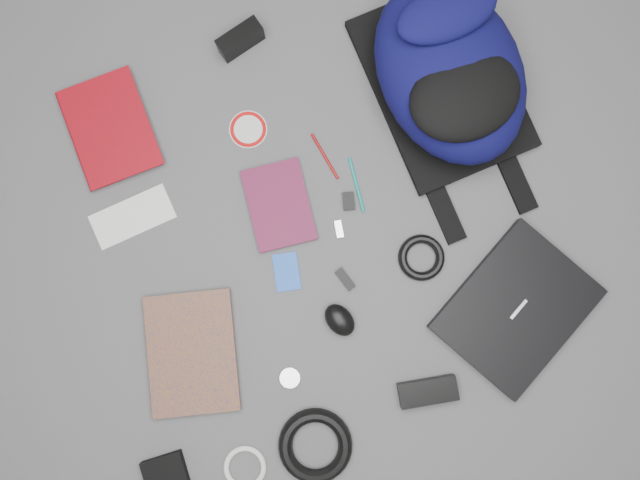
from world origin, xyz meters
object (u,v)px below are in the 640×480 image
object	(u,v)px
compact_camera	(240,40)
backpack	(450,72)
textbook_red	(73,143)
dvd_case	(279,205)
laptop	(516,309)
pouch	(166,477)
comic_book	(148,358)
power_brick	(428,391)
mouse	(340,320)

from	to	relation	value
compact_camera	backpack	bearing A→B (deg)	-46.27
textbook_red	dvd_case	xyz separation A→B (m)	(0.42, -0.29, -0.01)
textbook_red	compact_camera	xyz separation A→B (m)	(0.45, 0.11, 0.02)
laptop	pouch	bearing A→B (deg)	156.27
backpack	pouch	distance (m)	1.12
comic_book	dvd_case	xyz separation A→B (m)	(0.40, 0.24, -0.00)
laptop	pouch	distance (m)	0.90
comic_book	compact_camera	xyz separation A→B (m)	(0.44, 0.64, 0.02)
laptop	comic_book	bearing A→B (deg)	138.43
power_brick	compact_camera	bearing A→B (deg)	108.35
backpack	power_brick	bearing A→B (deg)	-116.22
textbook_red	dvd_case	world-z (taller)	textbook_red
comic_book	compact_camera	size ratio (longest dim) A/B	2.53
power_brick	pouch	xyz separation A→B (m)	(-0.63, 0.01, -0.00)
dvd_case	power_brick	world-z (taller)	power_brick
comic_book	mouse	xyz separation A→B (m)	(0.45, -0.06, 0.01)
dvd_case	power_brick	bearing A→B (deg)	-65.37
pouch	comic_book	bearing A→B (deg)	81.63
dvd_case	pouch	xyz separation A→B (m)	(-0.44, -0.51, 0.00)
mouse	pouch	bearing A→B (deg)	-177.79
backpack	mouse	xyz separation A→B (m)	(-0.41, -0.45, -0.08)
laptop	mouse	xyz separation A→B (m)	(-0.40, 0.11, 0.00)
power_brick	mouse	bearing A→B (deg)	131.47
dvd_case	power_brick	distance (m)	0.55
textbook_red	comic_book	distance (m)	0.54
pouch	laptop	bearing A→B (deg)	6.96
textbook_red	backpack	bearing A→B (deg)	-11.82
laptop	pouch	size ratio (longest dim) A/B	3.49
comic_book	backpack	bearing A→B (deg)	37.20
comic_book	compact_camera	world-z (taller)	compact_camera
backpack	compact_camera	distance (m)	0.50
laptop	power_brick	xyz separation A→B (m)	(-0.26, -0.11, -0.00)
compact_camera	pouch	xyz separation A→B (m)	(-0.48, -0.91, -0.02)
backpack	textbook_red	distance (m)	0.89
backpack	dvd_case	distance (m)	0.49
compact_camera	pouch	distance (m)	1.03
textbook_red	mouse	size ratio (longest dim) A/B	3.04
backpack	compact_camera	xyz separation A→B (m)	(-0.42, 0.25, -0.07)
dvd_case	pouch	bearing A→B (deg)	-126.14
dvd_case	compact_camera	world-z (taller)	compact_camera
laptop	comic_book	world-z (taller)	laptop
compact_camera	mouse	xyz separation A→B (m)	(0.01, -0.70, -0.01)
power_brick	comic_book	bearing A→B (deg)	163.67
textbook_red	power_brick	world-z (taller)	power_brick
backpack	textbook_red	bearing A→B (deg)	166.37
backpack	mouse	size ratio (longest dim) A/B	5.95
textbook_red	compact_camera	world-z (taller)	compact_camera
textbook_red	pouch	size ratio (longest dim) A/B	2.63
textbook_red	power_brick	size ratio (longest dim) A/B	1.87
comic_book	mouse	size ratio (longest dim) A/B	3.40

